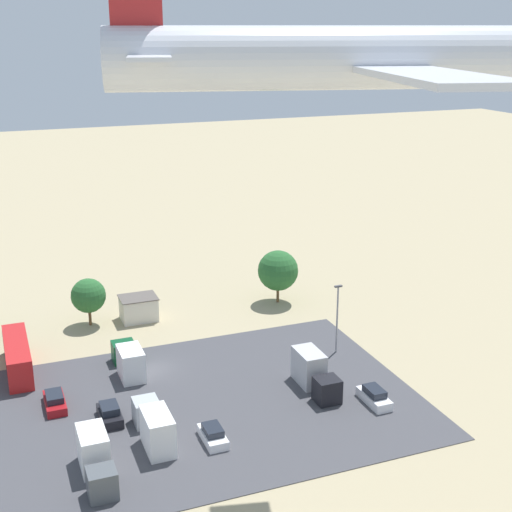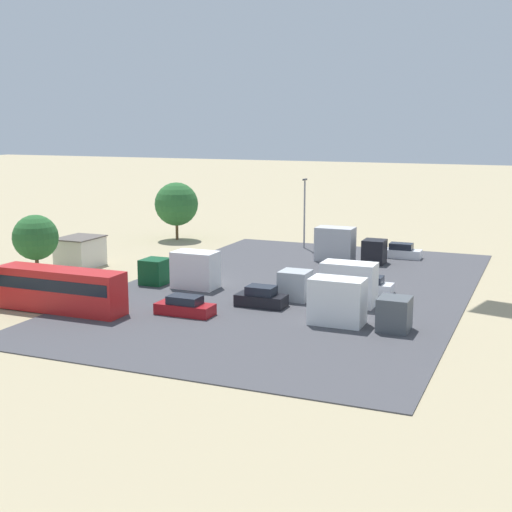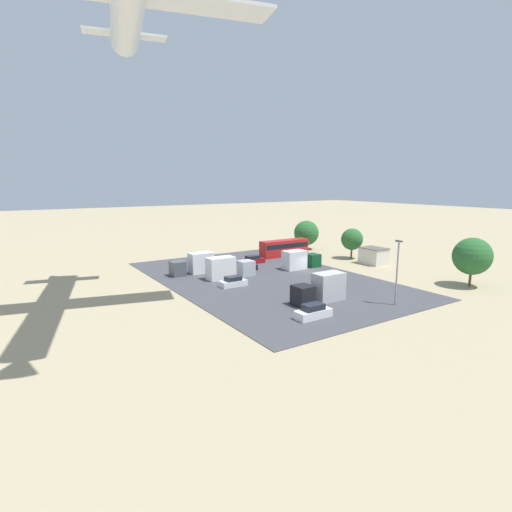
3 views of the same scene
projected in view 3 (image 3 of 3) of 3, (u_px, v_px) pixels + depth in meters
The scene contains 16 objects.
ground_plane at pixel (310, 272), 68.45m from camera, with size 400.00×400.00×0.00m, color tan.
parking_lot_surface at pixel (265, 279), 63.40m from camera, with size 47.28×29.86×0.08m.
shed_building at pixel (373, 256), 74.62m from camera, with size 4.66×3.74×3.09m.
bus at pixel (284, 247), 82.18m from camera, with size 2.53×10.79×3.35m.
parked_car_0 at pixel (313, 312), 44.89m from camera, with size 1.77×4.36×1.63m.
parked_car_1 at pixel (253, 260), 75.05m from camera, with size 1.90×4.51×1.48m.
parked_car_2 at pixel (233, 282), 58.59m from camera, with size 1.82×4.00×1.46m.
parked_car_3 at pixel (245, 267), 68.87m from camera, with size 1.95×4.04×1.66m.
parked_truck_0 at pixel (195, 264), 66.46m from camera, with size 2.30×7.29×3.43m.
parked_truck_1 at pixel (228, 268), 63.43m from camera, with size 2.32×7.97×3.49m.
parked_truck_2 at pixel (300, 260), 70.46m from camera, with size 2.42×7.22×3.29m.
parked_truck_3 at pixel (321, 289), 50.89m from camera, with size 2.38×7.36×3.59m.
tree_near_shed at pixel (306, 233), 90.64m from camera, with size 5.62×5.62×6.55m.
tree_apron_mid at pixel (472, 256), 58.03m from camera, with size 5.44×5.44×7.25m.
tree_apron_far at pixel (352, 239), 79.47m from camera, with size 4.31×4.31×6.08m.
light_pole_lot_centre at pixel (397, 270), 48.93m from camera, with size 0.90×0.28×8.13m.
Camera 3 is at (-51.08, 44.06, 15.16)m, focal length 28.00 mm.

